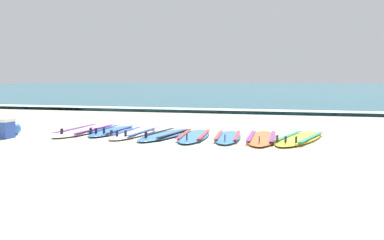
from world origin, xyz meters
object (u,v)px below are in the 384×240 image
(surfboard_2, at_px, (134,133))
(surfboard_3, at_px, (166,135))
(surfboard_1, at_px, (112,131))
(surfboard_6, at_px, (262,138))
(surfboard_4, at_px, (194,136))
(surfboard_7, at_px, (300,138))
(beach_ball, at_px, (15,129))
(surfboard_5, at_px, (228,137))
(cooler_box, at_px, (1,128))
(surfboard_0, at_px, (86,130))

(surfboard_2, distance_m, surfboard_3, 0.69)
(surfboard_1, relative_size, surfboard_6, 0.92)
(surfboard_2, bearing_deg, surfboard_1, 156.38)
(surfboard_4, height_order, surfboard_7, same)
(surfboard_7, relative_size, beach_ball, 9.58)
(beach_ball, bearing_deg, surfboard_4, 8.35)
(surfboard_7, bearing_deg, surfboard_3, -176.90)
(surfboard_4, distance_m, surfboard_5, 0.66)
(surfboard_3, xyz_separation_m, cooler_box, (-2.96, -1.09, 0.16))
(surfboard_4, height_order, surfboard_5, same)
(surfboard_4, bearing_deg, surfboard_2, 176.36)
(surfboard_4, distance_m, beach_ball, 3.66)
(surfboard_7, bearing_deg, surfboard_2, -178.32)
(surfboard_0, bearing_deg, surfboard_5, -5.22)
(surfboard_7, relative_size, cooler_box, 5.29)
(surfboard_7, xyz_separation_m, beach_ball, (-5.60, -0.71, 0.09))
(surfboard_6, relative_size, beach_ball, 8.83)
(surfboard_0, xyz_separation_m, surfboard_5, (3.13, -0.29, 0.00))
(surfboard_1, bearing_deg, beach_ball, -153.16)
(surfboard_2, height_order, surfboard_6, same)
(surfboard_2, bearing_deg, surfboard_3, -3.64)
(surfboard_7, height_order, beach_ball, beach_ball)
(surfboard_7, bearing_deg, surfboard_4, -174.92)
(surfboard_5, bearing_deg, surfboard_0, 174.78)
(surfboard_2, relative_size, surfboard_4, 0.96)
(surfboard_5, xyz_separation_m, surfboard_7, (1.32, 0.16, 0.00))
(surfboard_6, xyz_separation_m, surfboard_7, (0.69, 0.14, 0.00))
(cooler_box, height_order, beach_ball, cooler_box)
(surfboard_5, height_order, beach_ball, beach_ball)
(surfboard_0, height_order, beach_ball, beach_ball)
(cooler_box, bearing_deg, surfboard_6, 12.68)
(surfboard_1, xyz_separation_m, surfboard_6, (3.18, -0.31, -0.00))
(surfboard_6, distance_m, beach_ball, 4.95)
(surfboard_3, height_order, cooler_box, cooler_box)
(surfboard_0, xyz_separation_m, surfboard_7, (4.45, -0.12, 0.00))
(surfboard_4, xyz_separation_m, cooler_box, (-3.54, -1.05, 0.16))
(surfboard_0, distance_m, surfboard_3, 1.90)
(surfboard_1, bearing_deg, surfboard_6, -5.49)
(surfboard_4, bearing_deg, surfboard_3, 176.37)
(surfboard_1, height_order, surfboard_6, same)
(surfboard_1, xyz_separation_m, surfboard_2, (0.61, -0.27, -0.00))
(surfboard_2, xyz_separation_m, surfboard_4, (1.27, -0.08, -0.00))
(surfboard_3, distance_m, beach_ball, 3.09)
(beach_ball, bearing_deg, surfboard_2, 14.64)
(surfboard_1, height_order, surfboard_2, same)
(surfboard_3, xyz_separation_m, surfboard_5, (1.25, -0.02, 0.00))
(surfboard_1, distance_m, surfboard_4, 1.91)
(surfboard_6, distance_m, surfboard_7, 0.70)
(surfboard_0, relative_size, surfboard_3, 1.15)
(surfboard_6, bearing_deg, surfboard_3, -179.87)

